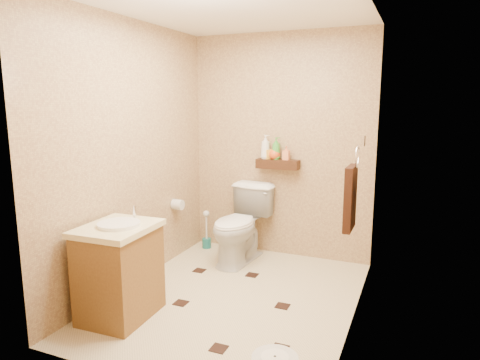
% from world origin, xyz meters
% --- Properties ---
extents(ground, '(2.50, 2.50, 0.00)m').
position_xyz_m(ground, '(0.00, 0.00, 0.00)').
color(ground, beige).
rests_on(ground, ground).
extents(wall_back, '(2.00, 0.04, 2.40)m').
position_xyz_m(wall_back, '(0.00, 1.25, 1.20)').
color(wall_back, tan).
rests_on(wall_back, ground).
extents(wall_front, '(2.00, 0.04, 2.40)m').
position_xyz_m(wall_front, '(0.00, -1.25, 1.20)').
color(wall_front, tan).
rests_on(wall_front, ground).
extents(wall_left, '(0.04, 2.50, 2.40)m').
position_xyz_m(wall_left, '(-1.00, 0.00, 1.20)').
color(wall_left, tan).
rests_on(wall_left, ground).
extents(wall_right, '(0.04, 2.50, 2.40)m').
position_xyz_m(wall_right, '(1.00, 0.00, 1.20)').
color(wall_right, tan).
rests_on(wall_right, ground).
extents(ceiling, '(2.00, 2.50, 0.02)m').
position_xyz_m(ceiling, '(0.00, 0.00, 2.40)').
color(ceiling, white).
rests_on(ceiling, wall_back).
extents(wall_shelf, '(0.46, 0.14, 0.10)m').
position_xyz_m(wall_shelf, '(0.00, 1.17, 1.02)').
color(wall_shelf, '#3E1D11').
rests_on(wall_shelf, wall_back).
extents(floor_accents, '(1.28, 1.38, 0.01)m').
position_xyz_m(floor_accents, '(0.04, -0.10, 0.00)').
color(floor_accents, black).
rests_on(floor_accents, ground).
extents(toilet, '(0.53, 0.83, 0.81)m').
position_xyz_m(toilet, '(-0.29, 0.83, 0.40)').
color(toilet, white).
rests_on(toilet, ground).
extents(vanity, '(0.53, 0.63, 0.86)m').
position_xyz_m(vanity, '(-0.70, -0.63, 0.38)').
color(vanity, brown).
rests_on(vanity, ground).
extents(toilet_brush, '(0.10, 0.10, 0.45)m').
position_xyz_m(toilet_brush, '(-0.82, 1.07, 0.16)').
color(toilet_brush, '#196767').
rests_on(toilet_brush, ground).
extents(towel_ring, '(0.12, 0.30, 0.76)m').
position_xyz_m(towel_ring, '(0.91, 0.25, 0.95)').
color(towel_ring, silver).
rests_on(towel_ring, wall_right).
extents(toilet_paper, '(0.12, 0.11, 0.12)m').
position_xyz_m(toilet_paper, '(-0.94, 0.65, 0.60)').
color(toilet_paper, silver).
rests_on(toilet_paper, wall_left).
extents(bottle_a, '(0.12, 0.12, 0.26)m').
position_xyz_m(bottle_a, '(-0.14, 1.17, 1.20)').
color(bottle_a, silver).
rests_on(bottle_a, wall_shelf).
extents(bottle_b, '(0.10, 0.10, 0.16)m').
position_xyz_m(bottle_b, '(-0.12, 1.17, 1.15)').
color(bottle_b, yellow).
rests_on(bottle_b, wall_shelf).
extents(bottle_c, '(0.14, 0.14, 0.16)m').
position_xyz_m(bottle_c, '(-0.03, 1.17, 1.15)').
color(bottle_c, '#D74F19').
rests_on(bottle_c, wall_shelf).
extents(bottle_d, '(0.13, 0.13, 0.24)m').
position_xyz_m(bottle_d, '(-0.02, 1.17, 1.19)').
color(bottle_d, green).
rests_on(bottle_d, wall_shelf).
extents(bottle_e, '(0.07, 0.07, 0.15)m').
position_xyz_m(bottle_e, '(0.09, 1.17, 1.14)').
color(bottle_e, '#ED7F4F').
rests_on(bottle_e, wall_shelf).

